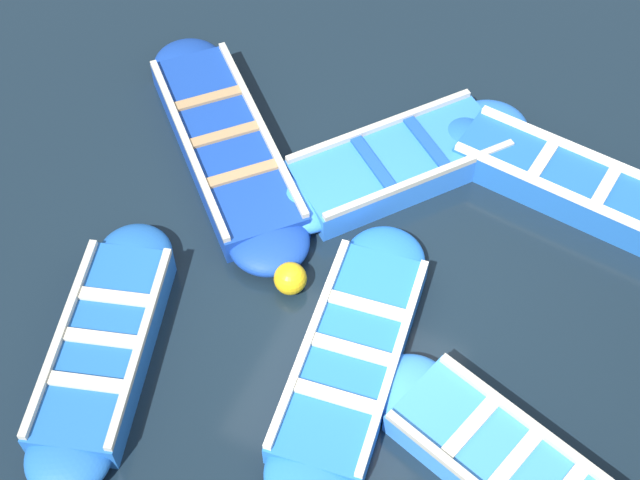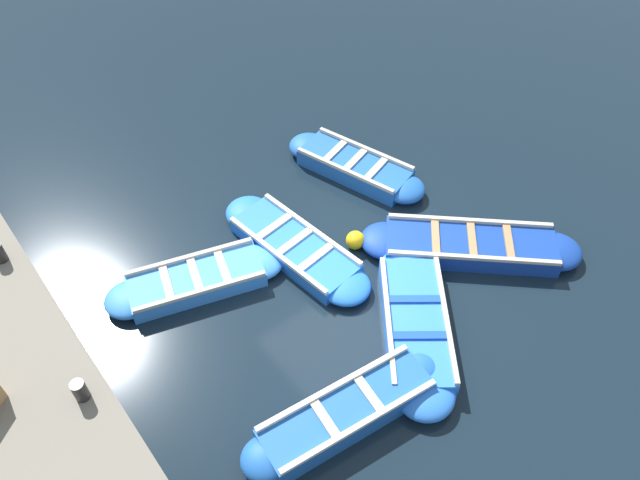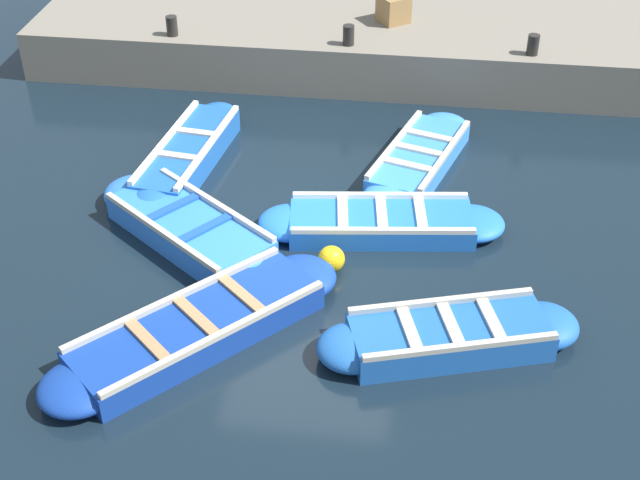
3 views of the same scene
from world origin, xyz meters
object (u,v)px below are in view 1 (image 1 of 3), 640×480
boat_inner_gap (226,145)px  boat_drifting (351,357)px  boat_alongside (570,185)px  boat_outer_right (510,469)px  boat_stern_in (104,348)px  boat_outer_left (399,163)px  buoy_orange_near (290,278)px

boat_inner_gap → boat_drifting: 3.23m
boat_alongside → boat_outer_right: 3.60m
boat_inner_gap → boat_stern_in: 2.98m
boat_inner_gap → boat_outer_left: size_ratio=1.07×
boat_alongside → boat_inner_gap: bearing=16.0°
boat_inner_gap → boat_outer_right: boat_inner_gap is taller
boat_drifting → boat_outer_left: bearing=-78.3°
boat_alongside → boat_stern_in: 5.50m
boat_outer_right → boat_alongside: bearing=-83.0°
boat_stern_in → boat_drifting: bearing=-156.9°
boat_stern_in → buoy_orange_near: size_ratio=9.18×
boat_outer_right → buoy_orange_near: (2.79, -1.04, 0.02)m
boat_outer_left → boat_drifting: boat_outer_left is taller
boat_inner_gap → buoy_orange_near: (-1.57, 1.41, 0.01)m
boat_outer_right → boat_drifting: boat_outer_right is taller
boat_drifting → buoy_orange_near: (0.97, -0.58, 0.03)m
boat_outer_left → buoy_orange_near: boat_outer_left is taller
boat_stern_in → boat_inner_gap: bearing=-85.4°
boat_inner_gap → buoy_orange_near: 2.11m
boat_inner_gap → boat_alongside: bearing=-164.0°
boat_outer_right → buoy_orange_near: 2.97m
boat_outer_left → boat_stern_in: bearing=63.9°
boat_outer_right → boat_drifting: 1.87m
boat_inner_gap → boat_outer_left: (-2.00, -0.61, 0.01)m
boat_inner_gap → boat_drifting: size_ratio=1.01×
boat_alongside → boat_drifting: boat_alongside is taller
boat_alongside → boat_drifting: 3.41m
boat_inner_gap → boat_outer_right: 4.99m
boat_inner_gap → boat_outer_right: size_ratio=1.08×
boat_outer_right → buoy_orange_near: size_ratio=9.23×
boat_outer_right → boat_stern_in: size_ratio=1.01×
boat_outer_right → boat_drifting: size_ratio=0.93×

